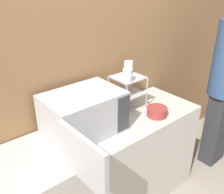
% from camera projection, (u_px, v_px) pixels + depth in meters
% --- Properties ---
extents(wall_back, '(8.00, 0.06, 2.60)m').
position_uv_depth(wall_back, '(77.00, 67.00, 2.02)').
color(wall_back, olive).
rests_on(wall_back, ground_plane).
extents(counter, '(1.84, 0.60, 0.88)m').
position_uv_depth(counter, '(104.00, 171.00, 2.16)').
color(counter, '#B7B2A8').
rests_on(counter, ground_plane).
extents(microwave, '(0.60, 0.85, 0.32)m').
position_uv_depth(microwave, '(84.00, 115.00, 1.83)').
color(microwave, '#ADADB2').
rests_on(microwave, counter).
extents(dish_rack, '(0.25, 0.24, 0.30)m').
position_uv_depth(dish_rack, '(128.00, 86.00, 2.17)').
color(dish_rack, '#B2B2B7').
rests_on(dish_rack, counter).
extents(glass_front_left, '(0.08, 0.08, 0.11)m').
position_uv_depth(glass_front_left, '(128.00, 75.00, 2.02)').
color(glass_front_left, silver).
rests_on(glass_front_left, dish_rack).
extents(glass_back_right, '(0.08, 0.08, 0.11)m').
position_uv_depth(glass_back_right, '(129.00, 67.00, 2.20)').
color(glass_back_right, silver).
rests_on(glass_back_right, dish_rack).
extents(bowl, '(0.17, 0.17, 0.08)m').
position_uv_depth(bowl, '(157.00, 112.00, 2.13)').
color(bowl, maroon).
rests_on(bowl, counter).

